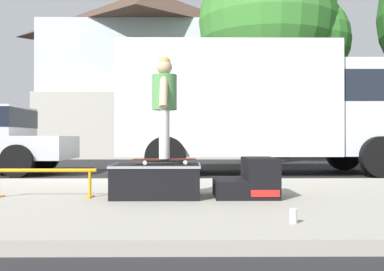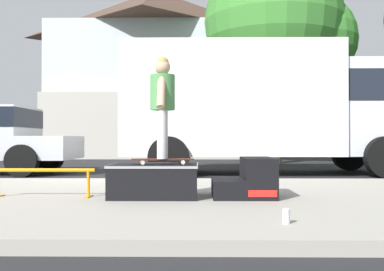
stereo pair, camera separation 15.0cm
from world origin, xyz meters
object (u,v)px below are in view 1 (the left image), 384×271
at_px(skateboard, 164,160).
at_px(soda_can, 293,216).
at_px(skate_box, 157,179).
at_px(street_tree_neighbour, 276,27).
at_px(kicker_ramp, 250,180).
at_px(skater_kid, 164,98).
at_px(box_truck, 265,104).
at_px(grind_rail, 44,176).

xyz_separation_m(skateboard, soda_can, (1.20, -1.80, -0.40)).
bearing_deg(skate_box, soda_can, -53.94).
relative_size(skateboard, street_tree_neighbour, 0.11).
height_order(kicker_ramp, soda_can, kicker_ramp).
distance_m(skateboard, skater_kid, 0.77).
bearing_deg(skateboard, kicker_ramp, -1.00).
xyz_separation_m(skater_kid, street_tree_neighbour, (3.35, 9.91, 3.39)).
bearing_deg(skateboard, soda_can, -56.31).
bearing_deg(soda_can, street_tree_neighbour, 79.59).
distance_m(box_truck, street_tree_neighbour, 5.66).
xyz_separation_m(skateboard, box_truck, (2.18, 5.28, 1.12)).
bearing_deg(skate_box, street_tree_neighbour, 70.86).
distance_m(skate_box, skateboard, 0.26).
distance_m(grind_rail, box_truck, 6.61).
relative_size(skate_box, soda_can, 8.60).
bearing_deg(grind_rail, box_truck, 55.61).
relative_size(soda_can, box_truck, 0.02).
distance_m(skate_box, kicker_ramp, 1.17).
relative_size(skate_box, box_truck, 0.16).
height_order(kicker_ramp, skater_kid, skater_kid).
distance_m(skater_kid, soda_can, 2.45).
height_order(skate_box, grind_rail, skate_box).
distance_m(grind_rail, skater_kid, 1.77).
bearing_deg(grind_rail, skate_box, 2.19).
relative_size(skate_box, grind_rail, 0.84).
xyz_separation_m(skate_box, skateboard, (0.10, 0.02, 0.25)).
distance_m(grind_rail, soda_can, 3.19).
bearing_deg(skateboard, skate_box, -169.33).
bearing_deg(skateboard, grind_rail, -177.24).
relative_size(skate_box, street_tree_neighbour, 0.15).
relative_size(skate_box, skateboard, 1.35).
bearing_deg(street_tree_neighbour, kicker_ramp, -102.88).
relative_size(skateboard, soda_can, 6.35).
xyz_separation_m(skater_kid, soda_can, (1.20, -1.80, -1.17)).
relative_size(skate_box, kicker_ramp, 1.32).
bearing_deg(skater_kid, box_truck, 67.57).
height_order(skate_box, skateboard, skateboard).
xyz_separation_m(kicker_ramp, grind_rail, (-2.56, -0.05, 0.06)).
bearing_deg(box_truck, skate_box, -113.26).
distance_m(soda_can, street_tree_neighbour, 12.74).
bearing_deg(grind_rail, soda_can, -32.77).
relative_size(grind_rail, soda_can, 10.23).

